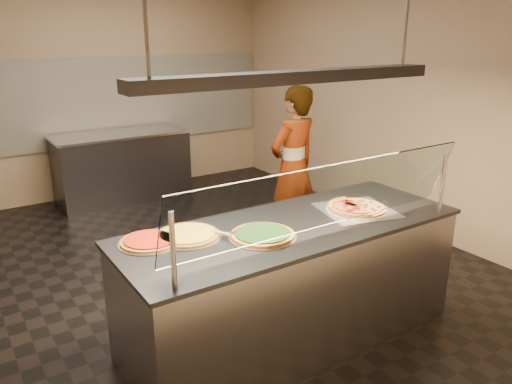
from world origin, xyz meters
TOP-DOWN VIEW (x-y plane):
  - ground at (0.00, 0.00)m, footprint 5.00×6.00m
  - wall_back at (0.00, 3.01)m, footprint 5.00×0.02m
  - wall_right at (2.51, 0.00)m, footprint 0.02×6.00m
  - tile_band at (0.00, 2.98)m, footprint 4.90×0.02m
  - serving_counter at (-0.01, -1.36)m, footprint 2.52×0.94m
  - sneeze_guard at (-0.01, -1.70)m, footprint 2.28×0.18m
  - perforated_tray at (0.57, -1.40)m, footprint 0.64×0.64m
  - half_pizza_pepperoni at (0.47, -1.40)m, footprint 0.31×0.47m
  - half_pizza_sausage at (0.67, -1.40)m, footprint 0.31×0.47m
  - pizza_spinach at (-0.32, -1.43)m, footprint 0.46×0.46m
  - pizza_cheese at (-0.73, -1.15)m, footprint 0.45×0.45m
  - pizza_tomato at (-0.98, -1.11)m, footprint 0.39×0.39m
  - pizza_spatula at (-0.49, -1.30)m, footprint 0.26×0.20m
  - prep_table at (0.07, 2.55)m, footprint 1.77×0.74m
  - worker at (1.11, 0.10)m, footprint 0.69×0.51m
  - heat_lamp_housing at (-0.01, -1.36)m, footprint 2.30×0.18m

SIDE VIEW (x-z plane):
  - ground at x=0.00m, z-range -0.02..0.00m
  - serving_counter at x=-0.01m, z-range 0.00..0.93m
  - prep_table at x=0.07m, z-range 0.00..0.93m
  - worker at x=1.11m, z-range 0.00..1.71m
  - perforated_tray at x=0.57m, z-range 0.93..0.94m
  - pizza_tomato at x=-0.98m, z-range 0.93..0.96m
  - pizza_cheese at x=-0.73m, z-range 0.93..0.96m
  - pizza_spinach at x=-0.32m, z-range 0.93..0.96m
  - half_pizza_sausage at x=0.67m, z-range 0.94..0.98m
  - pizza_spatula at x=-0.49m, z-range 0.95..0.97m
  - half_pizza_pepperoni at x=0.47m, z-range 0.94..0.99m
  - sneeze_guard at x=-0.01m, z-range 0.96..1.49m
  - tile_band at x=0.00m, z-range 0.70..1.90m
  - wall_back at x=0.00m, z-range 0.00..3.00m
  - wall_right at x=2.51m, z-range 0.00..3.00m
  - heat_lamp_housing at x=-0.01m, z-range 1.91..1.99m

